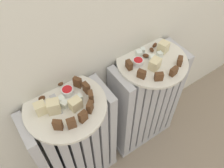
% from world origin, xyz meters
% --- Properties ---
extents(radiator_left, '(0.35, 0.15, 0.58)m').
position_xyz_m(radiator_left, '(-0.19, 0.28, 0.29)').
color(radiator_left, '#B2B2B7').
rests_on(radiator_left, ground_plane).
extents(radiator_right, '(0.35, 0.15, 0.58)m').
position_xyz_m(radiator_right, '(0.19, 0.28, 0.29)').
color(radiator_right, '#B2B2B7').
rests_on(radiator_right, ground_plane).
extents(plate_left, '(0.29, 0.29, 0.01)m').
position_xyz_m(plate_left, '(-0.19, 0.28, 0.59)').
color(plate_left, silver).
rests_on(plate_left, radiator_left).
extents(plate_right, '(0.29, 0.29, 0.01)m').
position_xyz_m(plate_right, '(0.19, 0.28, 0.59)').
color(plate_right, silver).
rests_on(plate_right, radiator_right).
extents(dark_cake_slice_left_0, '(0.03, 0.03, 0.04)m').
position_xyz_m(dark_cake_slice_left_0, '(-0.25, 0.21, 0.61)').
color(dark_cake_slice_left_0, '#56351E').
rests_on(dark_cake_slice_left_0, plate_left).
extents(dark_cake_slice_left_1, '(0.03, 0.02, 0.04)m').
position_xyz_m(dark_cake_slice_left_1, '(-0.21, 0.19, 0.61)').
color(dark_cake_slice_left_1, '#56351E').
rests_on(dark_cake_slice_left_1, plate_left).
extents(dark_cake_slice_left_2, '(0.03, 0.02, 0.04)m').
position_xyz_m(dark_cake_slice_left_2, '(-0.17, 0.19, 0.61)').
color(dark_cake_slice_left_2, '#56351E').
rests_on(dark_cake_slice_left_2, plate_left).
extents(dark_cake_slice_left_3, '(0.03, 0.03, 0.04)m').
position_xyz_m(dark_cake_slice_left_3, '(-0.13, 0.21, 0.61)').
color(dark_cake_slice_left_3, '#56351E').
rests_on(dark_cake_slice_left_3, plate_left).
extents(dark_cake_slice_left_4, '(0.03, 0.03, 0.04)m').
position_xyz_m(dark_cake_slice_left_4, '(-0.11, 0.25, 0.61)').
color(dark_cake_slice_left_4, '#56351E').
rests_on(dark_cake_slice_left_4, plate_left).
extents(dark_cake_slice_left_5, '(0.02, 0.03, 0.04)m').
position_xyz_m(dark_cake_slice_left_5, '(-0.10, 0.29, 0.61)').
color(dark_cake_slice_left_5, '#56351E').
rests_on(dark_cake_slice_left_5, plate_left).
extents(dark_cake_slice_left_6, '(0.03, 0.03, 0.04)m').
position_xyz_m(dark_cake_slice_left_6, '(-0.12, 0.33, 0.61)').
color(dark_cake_slice_left_6, '#56351E').
rests_on(dark_cake_slice_left_6, plate_left).
extents(marble_cake_slice_left_0, '(0.04, 0.04, 0.04)m').
position_xyz_m(marble_cake_slice_left_0, '(-0.17, 0.25, 0.61)').
color(marble_cake_slice_left_0, beige).
rests_on(marble_cake_slice_left_0, plate_left).
extents(marble_cake_slice_left_1, '(0.04, 0.03, 0.04)m').
position_xyz_m(marble_cake_slice_left_1, '(-0.27, 0.30, 0.61)').
color(marble_cake_slice_left_1, beige).
rests_on(marble_cake_slice_left_1, plate_left).
extents(marble_cake_slice_left_2, '(0.05, 0.05, 0.05)m').
position_xyz_m(marble_cake_slice_left_2, '(-0.23, 0.28, 0.62)').
color(marble_cake_slice_left_2, beige).
rests_on(marble_cake_slice_left_2, plate_left).
extents(turkish_delight_left_0, '(0.03, 0.03, 0.02)m').
position_xyz_m(turkish_delight_left_0, '(-0.19, 0.28, 0.60)').
color(turkish_delight_left_0, white).
rests_on(turkish_delight_left_0, plate_left).
extents(turkish_delight_left_1, '(0.02, 0.02, 0.02)m').
position_xyz_m(turkish_delight_left_1, '(-0.14, 0.27, 0.60)').
color(turkish_delight_left_1, white).
rests_on(turkish_delight_left_1, plate_left).
extents(turkish_delight_left_2, '(0.02, 0.02, 0.02)m').
position_xyz_m(turkish_delight_left_2, '(-0.20, 0.30, 0.60)').
color(turkish_delight_left_2, white).
rests_on(turkish_delight_left_2, plate_left).
extents(medjool_date_left_0, '(0.03, 0.02, 0.01)m').
position_xyz_m(medjool_date_left_0, '(-0.25, 0.34, 0.60)').
color(medjool_date_left_0, '#4C2814').
rests_on(medjool_date_left_0, plate_left).
extents(medjool_date_left_1, '(0.03, 0.03, 0.02)m').
position_xyz_m(medjool_date_left_1, '(-0.17, 0.37, 0.60)').
color(medjool_date_left_1, '#4C2814').
rests_on(medjool_date_left_1, plate_left).
extents(jam_bowl_left, '(0.04, 0.04, 0.02)m').
position_xyz_m(jam_bowl_left, '(-0.16, 0.32, 0.60)').
color(jam_bowl_left, white).
rests_on(jam_bowl_left, plate_left).
extents(dark_cake_slice_right_0, '(0.02, 0.03, 0.03)m').
position_xyz_m(dark_cake_slice_right_0, '(0.09, 0.30, 0.61)').
color(dark_cake_slice_right_0, '#56351E').
rests_on(dark_cake_slice_right_0, plate_right).
extents(dark_cake_slice_right_1, '(0.03, 0.04, 0.03)m').
position_xyz_m(dark_cake_slice_right_1, '(0.10, 0.23, 0.61)').
color(dark_cake_slice_right_1, '#56351E').
rests_on(dark_cake_slice_right_1, plate_right).
extents(dark_cake_slice_right_2, '(0.04, 0.03, 0.03)m').
position_xyz_m(dark_cake_slice_right_2, '(0.14, 0.19, 0.61)').
color(dark_cake_slice_right_2, '#56351E').
rests_on(dark_cake_slice_right_2, plate_right).
extents(dark_cake_slice_right_3, '(0.03, 0.02, 0.03)m').
position_xyz_m(dark_cake_slice_right_3, '(0.21, 0.18, 0.61)').
color(dark_cake_slice_right_3, '#56351E').
rests_on(dark_cake_slice_right_3, plate_right).
extents(dark_cake_slice_right_4, '(0.03, 0.03, 0.03)m').
position_xyz_m(dark_cake_slice_right_4, '(0.26, 0.20, 0.61)').
color(dark_cake_slice_right_4, '#56351E').
rests_on(dark_cake_slice_right_4, plate_right).
extents(marble_cake_slice_right_0, '(0.05, 0.05, 0.04)m').
position_xyz_m(marble_cake_slice_right_0, '(0.17, 0.24, 0.61)').
color(marble_cake_slice_right_0, beige).
rests_on(marble_cake_slice_right_0, plate_right).
extents(marble_cake_slice_right_1, '(0.04, 0.04, 0.04)m').
position_xyz_m(marble_cake_slice_right_1, '(0.26, 0.30, 0.61)').
color(marble_cake_slice_right_1, beige).
rests_on(marble_cake_slice_right_1, plate_right).
extents(turkish_delight_right_0, '(0.03, 0.03, 0.02)m').
position_xyz_m(turkish_delight_right_0, '(0.19, 0.34, 0.60)').
color(turkish_delight_right_0, white).
rests_on(turkish_delight_right_0, plate_right).
extents(turkish_delight_right_1, '(0.03, 0.03, 0.02)m').
position_xyz_m(turkish_delight_right_1, '(0.19, 0.28, 0.60)').
color(turkish_delight_right_1, white).
rests_on(turkish_delight_right_1, plate_right).
extents(turkish_delight_right_2, '(0.03, 0.03, 0.02)m').
position_xyz_m(turkish_delight_right_2, '(0.17, 0.33, 0.60)').
color(turkish_delight_right_2, white).
rests_on(turkish_delight_right_2, plate_right).
extents(turkish_delight_right_3, '(0.02, 0.02, 0.02)m').
position_xyz_m(turkish_delight_right_3, '(0.23, 0.28, 0.60)').
color(turkish_delight_right_3, white).
rests_on(turkish_delight_right_3, plate_right).
extents(medjool_date_right_0, '(0.03, 0.03, 0.02)m').
position_xyz_m(medjool_date_right_0, '(0.18, 0.31, 0.60)').
color(medjool_date_right_0, '#4C2814').
rests_on(medjool_date_right_0, plate_right).
extents(medjool_date_right_1, '(0.03, 0.02, 0.02)m').
position_xyz_m(medjool_date_right_1, '(0.25, 0.34, 0.60)').
color(medjool_date_right_1, '#4C2814').
rests_on(medjool_date_right_1, plate_right).
extents(medjool_date_right_2, '(0.02, 0.03, 0.01)m').
position_xyz_m(medjool_date_right_2, '(0.22, 0.32, 0.60)').
color(medjool_date_right_2, '#4C2814').
rests_on(medjool_date_right_2, plate_right).
extents(jam_bowl_right, '(0.04, 0.04, 0.03)m').
position_xyz_m(jam_bowl_right, '(0.13, 0.29, 0.61)').
color(jam_bowl_right, white).
rests_on(jam_bowl_right, plate_right).
extents(fork, '(0.02, 0.09, 0.00)m').
position_xyz_m(fork, '(-0.21, 0.31, 0.59)').
color(fork, '#B7B7BC').
rests_on(fork, plate_left).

